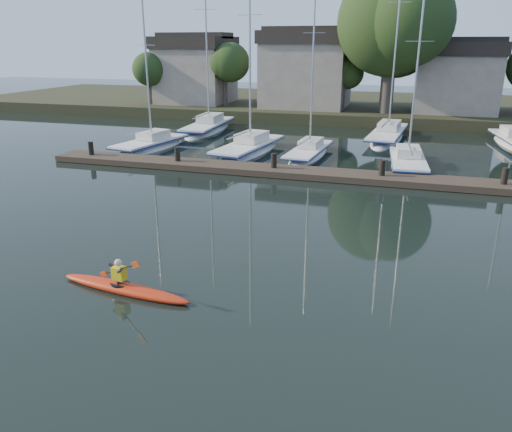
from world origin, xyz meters
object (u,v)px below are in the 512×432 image
(kayak, at_px, (124,286))
(sailboat_1, at_px, (249,156))
(sailboat_5, at_px, (208,133))
(dock, at_px, (326,174))
(sailboat_2, at_px, (309,159))
(sailboat_3, at_px, (407,170))
(sailboat_0, at_px, (151,152))
(sailboat_6, at_px, (387,141))

(kayak, relative_size, sailboat_1, 0.30)
(sailboat_1, bearing_deg, sailboat_5, 135.93)
(dock, height_order, sailboat_2, sailboat_2)
(kayak, distance_m, dock, 15.55)
(sailboat_2, relative_size, sailboat_5, 0.80)
(kayak, height_order, sailboat_5, sailboat_5)
(dock, bearing_deg, sailboat_3, 42.53)
(sailboat_0, bearing_deg, sailboat_3, 8.83)
(sailboat_6, bearing_deg, kayak, -97.47)
(kayak, height_order, sailboat_6, sailboat_6)
(kayak, xyz_separation_m, sailboat_2, (1.66, 20.36, -0.34))
(sailboat_3, bearing_deg, sailboat_6, 95.93)
(sailboat_6, bearing_deg, sailboat_3, -74.83)
(sailboat_2, relative_size, sailboat_6, 0.78)
(kayak, bearing_deg, dock, 82.80)
(kayak, distance_m, sailboat_1, 20.38)
(sailboat_0, bearing_deg, sailboat_6, 39.34)
(sailboat_5, bearing_deg, sailboat_2, -38.66)
(sailboat_2, distance_m, sailboat_6, 9.23)
(sailboat_5, height_order, sailboat_6, sailboat_6)
(sailboat_6, bearing_deg, sailboat_2, -115.22)
(dock, height_order, sailboat_5, sailboat_5)
(kayak, height_order, sailboat_1, sailboat_1)
(sailboat_0, relative_size, sailboat_5, 0.74)
(kayak, distance_m, sailboat_3, 20.66)
(sailboat_0, bearing_deg, dock, -8.10)
(dock, xyz_separation_m, sailboat_2, (-2.00, 5.25, -0.37))
(sailboat_0, height_order, sailboat_6, sailboat_6)
(kayak, relative_size, dock, 0.13)
(sailboat_3, bearing_deg, sailboat_5, 147.99)
(dock, height_order, sailboat_0, sailboat_0)
(sailboat_0, xyz_separation_m, sailboat_3, (17.51, -0.42, 0.01))
(sailboat_3, bearing_deg, sailboat_1, 169.48)
(sailboat_1, bearing_deg, sailboat_6, 49.95)
(sailboat_2, bearing_deg, kayak, -90.68)
(sailboat_0, distance_m, sailboat_1, 7.11)
(sailboat_0, bearing_deg, sailboat_5, 92.94)
(sailboat_0, distance_m, sailboat_5, 8.36)
(kayak, xyz_separation_m, dock, (3.67, 15.11, 0.03))
(sailboat_1, height_order, sailboat_2, sailboat_1)
(dock, relative_size, sailboat_2, 2.57)
(kayak, xyz_separation_m, sailboat_6, (6.33, 28.32, -0.37))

